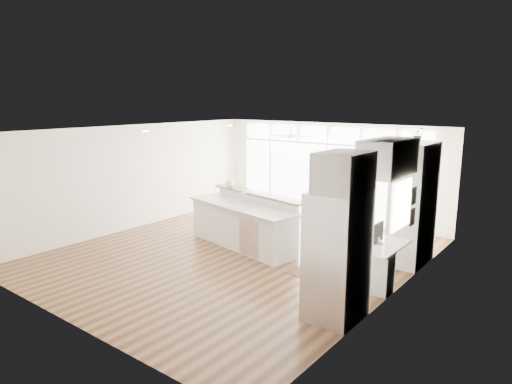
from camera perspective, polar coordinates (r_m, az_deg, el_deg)
The scene contains 24 objects.
floor at distance 10.15m, azimuth -2.28°, elevation -7.76°, with size 7.00×8.00×0.02m, color #442715.
ceiling at distance 9.60m, azimuth -2.41°, elevation 7.68°, with size 7.00×8.00×0.02m, color white.
wall_back at distance 13.06m, azimuth 9.02°, elevation 2.62°, with size 7.00×0.04×2.70m, color white.
wall_front at distance 7.29m, azimuth -23.07°, elevation -5.31°, with size 7.00×0.04×2.70m, color white.
wall_left at distance 12.30m, azimuth -14.95°, elevation 1.83°, with size 0.04×8.00×2.70m, color white.
wall_right at distance 8.06m, azimuth 17.14°, elevation -3.33°, with size 0.04×8.00×2.70m, color white.
glass_wall at distance 13.05m, azimuth 8.85°, elevation 1.29°, with size 5.80×0.06×2.08m, color white.
transom_row at distance 12.89m, azimuth 9.04°, elevation 7.12°, with size 5.90×0.06×0.40m, color white.
desk_window at distance 8.30m, azimuth 17.70°, elevation -1.52°, with size 0.04×0.85×0.85m, color white.
ceiling_fan at distance 12.16m, azimuth 4.35°, elevation 7.44°, with size 1.16×1.16×0.32m, color white.
recessed_lights at distance 9.76m, azimuth -1.65°, elevation 7.63°, with size 3.40×3.00×0.02m, color white.
oven_cabinet at distance 9.84m, azimuth 19.04°, elevation -1.39°, with size 0.64×1.20×2.50m, color white.
desk_nook at distance 8.74m, azimuth 15.18°, elevation -8.73°, with size 0.72×1.30×0.76m, color white.
upper_cabinets at distance 8.26m, azimuth 16.15°, elevation 4.16°, with size 0.64×1.30×0.64m, color white.
refrigerator at distance 7.12m, azimuth 10.10°, elevation -7.90°, with size 0.76×0.90×2.00m, color silver.
fridge_cabinet at distance 6.77m, azimuth 10.93°, elevation 2.44°, with size 0.64×0.90×0.60m, color white.
framed_photos at distance 8.90m, azimuth 19.03°, elevation -1.72°, with size 0.06×0.22×0.80m, color black.
kitchen_island at distance 10.46m, azimuth -1.77°, elevation -3.66°, with size 3.03×1.14×1.20m, color white.
rug at distance 9.06m, azimuth 6.95°, elevation -10.17°, with size 0.83×0.60×0.01m, color #362111.
office_chair at distance 9.10m, azimuth 7.86°, elevation -6.97°, with size 0.49×0.45×0.95m, color black.
fishbowl at distance 11.27m, azimuth -3.26°, elevation 1.17°, with size 0.22×0.22×0.22m, color white.
monitor at distance 8.58m, azimuth 14.89°, elevation -4.97°, with size 0.08×0.49×0.41m, color black.
keyboard at distance 8.70m, azimuth 13.79°, elevation -6.03°, with size 0.12×0.32×0.02m, color silver.
potted_plant at distance 9.64m, azimuth 19.58°, elevation 6.56°, with size 0.27×0.30×0.24m, color #316129.
Camera 1 is at (6.17, -7.33, 3.35)m, focal length 32.00 mm.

